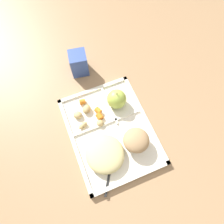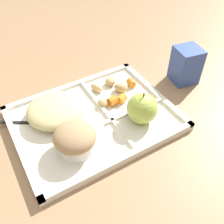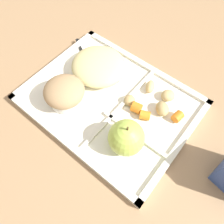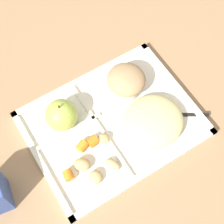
# 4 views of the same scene
# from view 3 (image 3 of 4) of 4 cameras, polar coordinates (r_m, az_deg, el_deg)

# --- Properties ---
(ground) EXTENTS (6.00, 6.00, 0.00)m
(ground) POSITION_cam_3_polar(r_m,az_deg,el_deg) (0.51, -0.55, 2.29)
(ground) COLOR #997551
(lunch_tray) EXTENTS (0.37, 0.29, 0.02)m
(lunch_tray) POSITION_cam_3_polar(r_m,az_deg,el_deg) (0.50, -0.48, 2.63)
(lunch_tray) COLOR silver
(lunch_tray) RESTS_ON ground
(green_apple) EXTENTS (0.07, 0.07, 0.08)m
(green_apple) POSITION_cam_3_polar(r_m,az_deg,el_deg) (0.42, 3.79, -6.75)
(green_apple) COLOR #A8C14C
(green_apple) RESTS_ON lunch_tray
(bran_muffin) EXTENTS (0.09, 0.09, 0.06)m
(bran_muffin) POSITION_cam_3_polar(r_m,az_deg,el_deg) (0.48, -12.36, 4.86)
(bran_muffin) COLOR silver
(bran_muffin) RESTS_ON lunch_tray
(carrot_slice_tilted) EXTENTS (0.03, 0.03, 0.02)m
(carrot_slice_tilted) POSITION_cam_3_polar(r_m,az_deg,el_deg) (0.48, 6.47, 1.14)
(carrot_slice_tilted) COLOR orange
(carrot_slice_tilted) RESTS_ON lunch_tray
(carrot_slice_large) EXTENTS (0.03, 0.03, 0.02)m
(carrot_slice_large) POSITION_cam_3_polar(r_m,az_deg,el_deg) (0.47, 8.68, -0.86)
(carrot_slice_large) COLOR orange
(carrot_slice_large) RESTS_ON lunch_tray
(carrot_slice_center) EXTENTS (0.02, 0.02, 0.02)m
(carrot_slice_center) POSITION_cam_3_polar(r_m,az_deg,el_deg) (0.49, 16.89, -1.19)
(carrot_slice_center) COLOR orange
(carrot_slice_center) RESTS_ON lunch_tray
(potato_chunk_small) EXTENTS (0.05, 0.04, 0.02)m
(potato_chunk_small) POSITION_cam_3_polar(r_m,az_deg,el_deg) (0.49, 13.14, 0.88)
(potato_chunk_small) COLOR tan
(potato_chunk_small) RESTS_ON lunch_tray
(potato_chunk_large) EXTENTS (0.03, 0.04, 0.02)m
(potato_chunk_large) POSITION_cam_3_polar(r_m,az_deg,el_deg) (0.52, 10.03, 6.62)
(potato_chunk_large) COLOR tan
(potato_chunk_large) RESTS_ON lunch_tray
(potato_chunk_corner) EXTENTS (0.04, 0.04, 0.02)m
(potato_chunk_corner) POSITION_cam_3_polar(r_m,az_deg,el_deg) (0.49, 4.68, 3.13)
(potato_chunk_corner) COLOR tan
(potato_chunk_corner) RESTS_ON lunch_tray
(potato_chunk_wedge) EXTENTS (0.04, 0.04, 0.02)m
(potato_chunk_wedge) POSITION_cam_3_polar(r_m,az_deg,el_deg) (0.51, 14.55, 4.25)
(potato_chunk_wedge) COLOR tan
(potato_chunk_wedge) RESTS_ON lunch_tray
(egg_noodle_pile) EXTENTS (0.13, 0.13, 0.04)m
(egg_noodle_pile) POSITION_cam_3_polar(r_m,az_deg,el_deg) (0.54, -3.50, 12.04)
(egg_noodle_pile) COLOR #D6C684
(egg_noodle_pile) RESTS_ON lunch_tray
(meatball_back) EXTENTS (0.03, 0.03, 0.03)m
(meatball_back) POSITION_cam_3_polar(r_m,az_deg,el_deg) (0.56, -4.94, 14.27)
(meatball_back) COLOR brown
(meatball_back) RESTS_ON lunch_tray
(meatball_front) EXTENTS (0.03, 0.03, 0.03)m
(meatball_front) POSITION_cam_3_polar(r_m,az_deg,el_deg) (0.55, -2.97, 13.04)
(meatball_front) COLOR brown
(meatball_front) RESTS_ON lunch_tray
(meatball_side) EXTENTS (0.03, 0.03, 0.03)m
(meatball_side) POSITION_cam_3_polar(r_m,az_deg,el_deg) (0.54, -5.16, 11.99)
(meatball_side) COLOR brown
(meatball_side) RESTS_ON lunch_tray
(meatball_center) EXTENTS (0.03, 0.03, 0.03)m
(meatball_center) POSITION_cam_3_polar(r_m,az_deg,el_deg) (0.54, -5.68, 11.54)
(meatball_center) COLOR brown
(meatball_center) RESTS_ON lunch_tray
(plastic_fork) EXTENTS (0.14, 0.10, 0.00)m
(plastic_fork) POSITION_cam_3_polar(r_m,az_deg,el_deg) (0.57, -6.97, 12.84)
(plastic_fork) COLOR black
(plastic_fork) RESTS_ON lunch_tray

